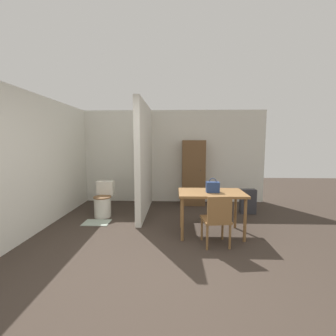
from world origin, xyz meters
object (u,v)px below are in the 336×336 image
at_px(wooden_cabinet, 193,173).
at_px(dining_table, 211,197).
at_px(handbag, 213,187).
at_px(wooden_chair, 217,218).
at_px(space_heater, 248,201).
at_px(toilet, 103,201).

bearing_deg(wooden_cabinet, dining_table, -85.34).
bearing_deg(handbag, wooden_chair, -89.92).
xyz_separation_m(wooden_chair, wooden_cabinet, (-0.18, 2.48, 0.39)).
xyz_separation_m(dining_table, space_heater, (1.04, 1.23, -0.39)).
bearing_deg(wooden_cabinet, toilet, -153.08).
distance_m(dining_table, toilet, 2.45).
bearing_deg(space_heater, wooden_cabinet, 147.56).
height_order(wooden_chair, space_heater, wooden_chair).
relative_size(dining_table, toilet, 1.52).
height_order(dining_table, toilet, dining_table).
xyz_separation_m(handbag, space_heater, (1.02, 1.26, -0.58)).
bearing_deg(wooden_cabinet, wooden_chair, -85.84).
distance_m(dining_table, wooden_cabinet, 2.00).
relative_size(dining_table, wooden_chair, 1.39).
relative_size(wooden_chair, handbag, 3.31).
height_order(toilet, wooden_cabinet, wooden_cabinet).
bearing_deg(wooden_chair, handbag, 83.49).
distance_m(dining_table, wooden_chair, 0.54).
bearing_deg(wooden_cabinet, space_heater, -32.44).
bearing_deg(wooden_chair, dining_table, 85.54).
bearing_deg(toilet, space_heater, 5.03).
relative_size(toilet, wooden_cabinet, 0.45).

